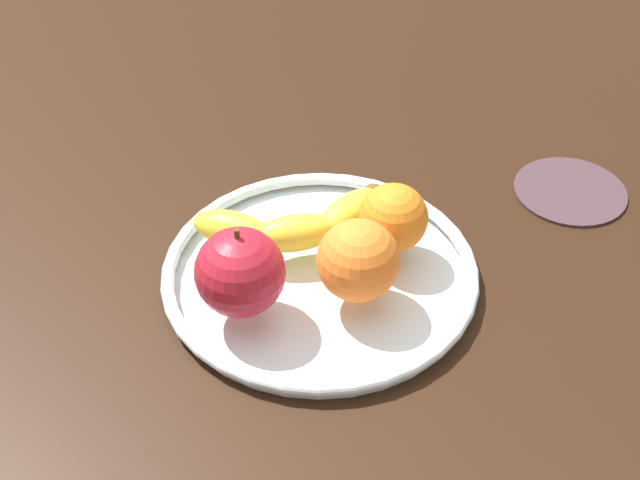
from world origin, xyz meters
TOP-DOWN VIEW (x-y plane):
  - ground_plane at (0.00, 0.00)cm, footprint 155.39×155.39cm
  - fruit_bowl at (0.00, 0.00)cm, footprint 28.13×28.13cm
  - banana at (-2.14, 3.67)cm, footprint 18.63×9.62cm
  - apple at (-6.45, -4.95)cm, footprint 7.53×7.53cm
  - orange_center at (6.43, 2.91)cm, footprint 6.25×6.25cm
  - orange_front_left at (3.20, -3.15)cm, footprint 7.05×7.05cm
  - ambient_coaster at (25.00, 13.11)cm, footprint 11.24×11.24cm

SIDE VIEW (x-z plane):
  - ground_plane at x=0.00cm, z-range -4.00..0.00cm
  - ambient_coaster at x=25.00cm, z-range 0.00..0.60cm
  - fruit_bowl at x=0.00cm, z-range 0.02..1.82cm
  - banana at x=-2.14cm, z-range 1.80..5.18cm
  - orange_center at x=6.43cm, z-range 1.80..8.05cm
  - orange_front_left at x=3.20cm, z-range 1.80..8.85cm
  - apple at x=-6.45cm, z-range 1.40..9.73cm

